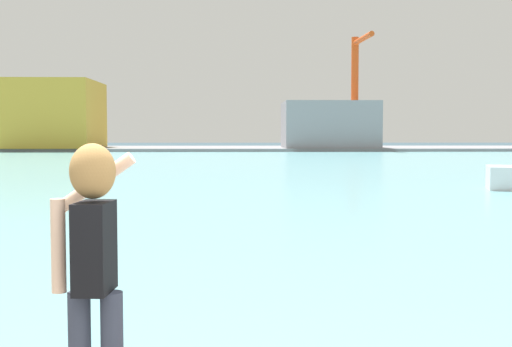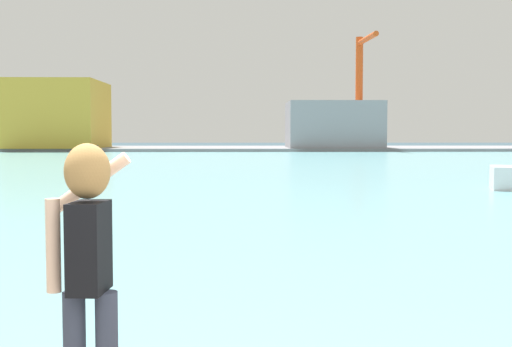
# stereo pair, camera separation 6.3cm
# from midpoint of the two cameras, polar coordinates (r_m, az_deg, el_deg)

# --- Properties ---
(ground_plane) EXTENTS (220.00, 220.00, 0.00)m
(ground_plane) POSITION_cam_midpoint_polar(r_m,az_deg,el_deg) (53.31, -1.70, 0.85)
(ground_plane) COLOR #334751
(harbor_water) EXTENTS (140.00, 100.00, 0.02)m
(harbor_water) POSITION_cam_midpoint_polar(r_m,az_deg,el_deg) (55.31, -1.70, 0.96)
(harbor_water) COLOR #6BA8B2
(harbor_water) RESTS_ON ground_plane
(far_shore_dock) EXTENTS (140.00, 20.00, 0.40)m
(far_shore_dock) POSITION_cam_midpoint_polar(r_m,az_deg,el_deg) (95.28, -1.68, 2.13)
(far_shore_dock) COLOR gray
(far_shore_dock) RESTS_ON ground_plane
(person_photographer) EXTENTS (0.53, 0.56, 1.74)m
(person_photographer) POSITION_cam_midpoint_polar(r_m,az_deg,el_deg) (4.30, -14.03, -6.52)
(person_photographer) COLOR #2D3342
(person_photographer) RESTS_ON quay_promenade
(warehouse_left) EXTENTS (11.55, 13.67, 8.95)m
(warehouse_left) POSITION_cam_midpoint_polar(r_m,az_deg,el_deg) (95.10, -16.71, 4.80)
(warehouse_left) COLOR gold
(warehouse_left) RESTS_ON far_shore_dock
(warehouse_right) EXTENTS (12.43, 10.62, 6.19)m
(warehouse_right) POSITION_cam_midpoint_polar(r_m,az_deg,el_deg) (92.30, 6.17, 4.12)
(warehouse_right) COLOR gray
(warehouse_right) RESTS_ON far_shore_dock
(port_crane) EXTENTS (1.35, 9.35, 15.04)m
(port_crane) POSITION_cam_midpoint_polar(r_m,az_deg,el_deg) (93.01, 8.48, 7.75)
(port_crane) COLOR #D84C19
(port_crane) RESTS_ON far_shore_dock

